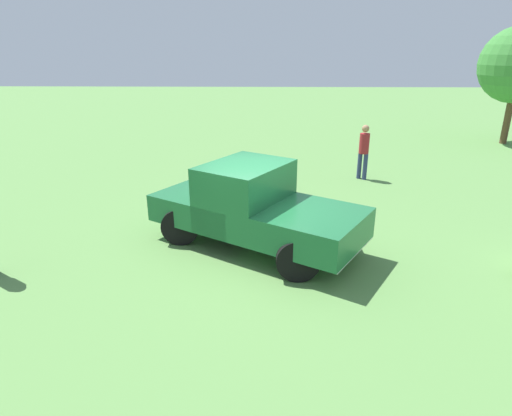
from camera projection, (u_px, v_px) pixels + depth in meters
name	position (u px, v px, depth m)	size (l,w,h in m)	color
ground_plane	(255.00, 247.00, 9.54)	(80.00, 80.00, 0.00)	#5B8C47
pickup_truck	(251.00, 204.00, 9.32)	(4.92, 4.05, 1.84)	black
person_visitor	(364.00, 149.00, 14.09)	(0.45, 0.45, 1.80)	navy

